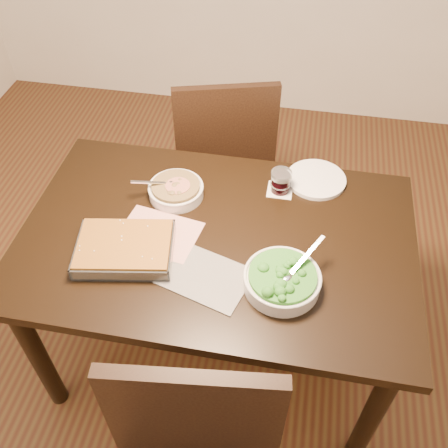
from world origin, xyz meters
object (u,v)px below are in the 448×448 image
stew_bowl (176,190)px  chair_far (224,151)px  wine_tumbler (281,181)px  broccoli_bowl (282,280)px  baking_dish (125,249)px  dinner_plate (316,179)px  table (217,253)px

stew_bowl → chair_far: (0.08, 0.56, -0.24)m
wine_tumbler → chair_far: bearing=123.7°
wine_tumbler → broccoli_bowl: bearing=-83.4°
wine_tumbler → baking_dish: bearing=-139.4°
broccoli_bowl → dinner_plate: broccoli_bowl is taller
stew_bowl → broccoli_bowl: broccoli_bowl is taller
table → baking_dish: size_ratio=3.88×
broccoli_bowl → wine_tumbler: 0.46m
broccoli_bowl → dinner_plate: bearing=81.4°
baking_dish → wine_tumbler: bearing=31.0°
broccoli_bowl → chair_far: 1.01m
stew_bowl → chair_far: chair_far is taller
dinner_plate → stew_bowl: bearing=-160.9°
baking_dish → broccoli_bowl: bearing=-13.7°
broccoli_bowl → baking_dish: (-0.54, 0.04, -0.01)m
table → broccoli_bowl: broccoli_bowl is taller
broccoli_bowl → chair_far: size_ratio=0.27×
chair_far → table: bearing=82.5°
table → wine_tumbler: (0.20, 0.28, 0.14)m
table → stew_bowl: bearing=136.9°
stew_bowl → dinner_plate: 0.55m
stew_bowl → baking_dish: bearing=-107.2°
stew_bowl → wine_tumbler: bearing=14.4°
table → dinner_plate: bearing=47.4°
broccoli_bowl → wine_tumbler: (-0.05, 0.45, 0.01)m
stew_bowl → dinner_plate: size_ratio=0.96×
chair_far → dinner_plate: bearing=123.3°
wine_tumbler → dinner_plate: size_ratio=0.38×
stew_bowl → chair_far: 0.61m
table → chair_far: bearing=98.5°
table → broccoli_bowl: 0.33m
broccoli_bowl → dinner_plate: size_ratio=1.13×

